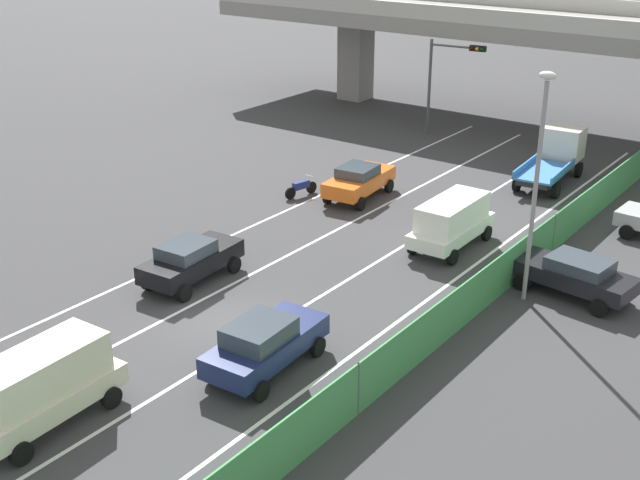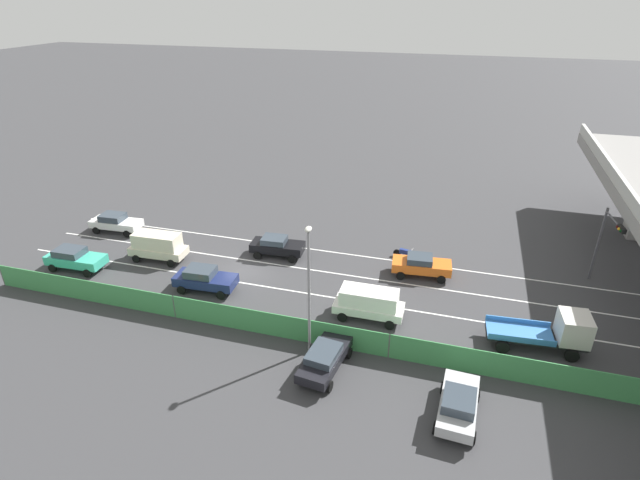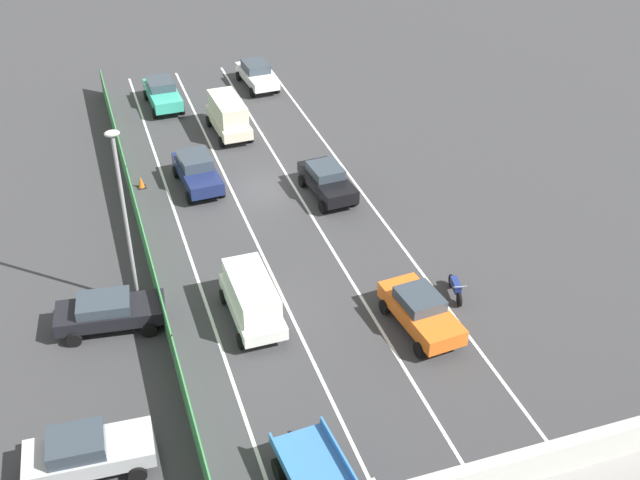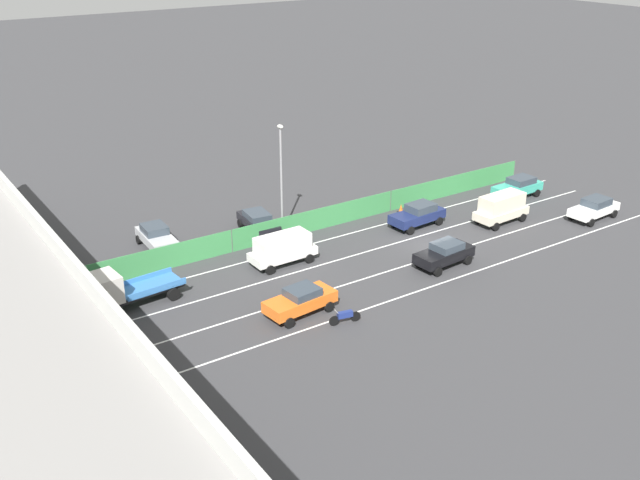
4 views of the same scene
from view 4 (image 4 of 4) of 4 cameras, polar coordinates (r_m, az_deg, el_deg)
name	(u,v)px [view 4 (image 4 of 4)]	position (r m, az deg, el deg)	size (l,w,h in m)	color
ground_plane	(431,245)	(53.21, 8.57, -0.38)	(300.00, 300.00, 0.00)	#38383A
lane_line_left_edge	(420,290)	(46.72, 7.79, -3.88)	(0.14, 46.51, 0.01)	silver
lane_line_mid_left	(388,271)	(48.93, 5.26, -2.43)	(0.14, 46.51, 0.01)	silver
lane_line_mid_right	(358,254)	(51.25, 2.96, -1.10)	(0.14, 46.51, 0.01)	silver
lane_line_right_edge	(331,239)	(53.67, 0.87, 0.12)	(0.14, 46.51, 0.01)	silver
green_fence	(316,220)	(54.83, -0.28, 1.59)	(0.10, 42.61, 1.67)	#3D8E4C
car_taxi_teal	(518,187)	(63.58, 15.09, 4.01)	(2.13, 4.57, 1.70)	teal
car_van_white	(283,248)	(49.35, -2.91, -0.59)	(2.07, 4.57, 2.08)	silver
car_taxi_orange	(301,300)	(43.28, -1.51, -4.66)	(2.34, 4.52, 1.64)	orange
car_sedan_white	(594,208)	(60.77, 20.48, 2.36)	(2.20, 4.55, 1.64)	white
car_sedan_navy	(418,214)	(56.03, 7.59, 1.99)	(2.23, 4.52, 1.73)	navy
car_van_cream	(502,207)	(57.73, 13.88, 2.50)	(2.15, 4.56, 2.27)	beige
car_sedan_black	(445,253)	(49.84, 9.62, -1.01)	(2.22, 4.37, 1.64)	black
flatbed_truck_blue	(119,290)	(45.18, -15.29, -3.74)	(2.57, 5.81, 2.51)	black
motorcycle	(345,316)	(42.51, 1.94, -5.92)	(0.66, 1.93, 0.93)	black
parked_sedan_dark	(258,221)	(54.66, -4.82, 1.47)	(4.60, 2.41, 1.52)	black
parked_wagon_silver	(156,236)	(53.07, -12.57, 0.29)	(4.35, 2.19, 1.63)	#B2B5B7
traffic_light	(99,328)	(35.76, -16.71, -6.54)	(3.45, 0.61, 5.75)	#47474C
street_lamp	(281,170)	(52.83, -3.03, 5.41)	(0.60, 0.36, 8.27)	gray
traffic_cone	(401,208)	(58.81, 6.29, 2.45)	(0.47, 0.47, 0.65)	orange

